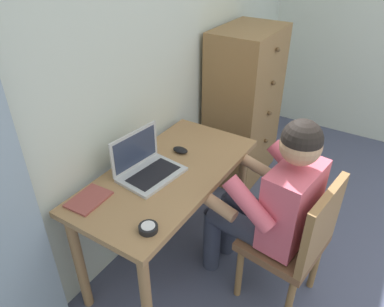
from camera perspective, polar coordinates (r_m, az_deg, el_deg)
wall_back at (r=2.24m, az=-7.51°, el=14.85°), size 4.80×0.05×2.50m
desk at (r=2.12m, az=-3.75°, el=-5.39°), size 1.18×0.58×0.74m
dresser at (r=3.05m, az=8.17°, el=7.33°), size 0.65×0.46×1.28m
chair at (r=2.08m, az=16.15°, el=-12.99°), size 0.47×0.45×0.86m
person_seated at (r=2.01m, az=12.25°, el=-7.24°), size 0.58×0.62×1.18m
laptop at (r=2.02m, az=-7.27°, el=-1.93°), size 0.37×0.29×0.24m
computer_mouse at (r=2.21m, az=-1.85°, el=0.54°), size 0.06×0.10×0.03m
desk_clock at (r=1.69m, az=-6.93°, el=-11.64°), size 0.09×0.09×0.03m
notebook_pad at (r=1.91m, az=-16.02°, el=-6.98°), size 0.22×0.16×0.01m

